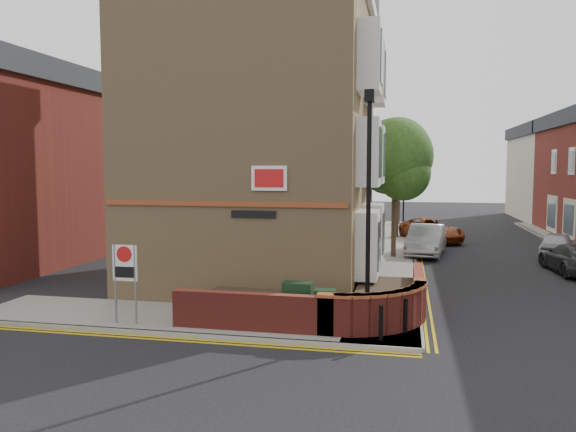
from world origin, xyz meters
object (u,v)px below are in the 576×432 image
(utility_cabinet_large, at_px, (298,304))
(zone_sign, at_px, (125,269))
(silver_car_near, at_px, (426,240))
(lamppost, at_px, (368,210))

(utility_cabinet_large, bearing_deg, zone_sign, -170.31)
(utility_cabinet_large, xyz_separation_m, silver_car_near, (3.90, 14.20, 0.05))
(lamppost, xyz_separation_m, utility_cabinet_large, (-1.90, 0.10, -2.62))
(lamppost, bearing_deg, zone_sign, -173.93)
(lamppost, height_order, zone_sign, lamppost)
(zone_sign, distance_m, silver_car_near, 17.31)
(lamppost, height_order, silver_car_near, lamppost)
(lamppost, bearing_deg, utility_cabinet_large, 176.99)
(lamppost, bearing_deg, silver_car_near, 82.04)
(utility_cabinet_large, bearing_deg, lamppost, -3.01)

